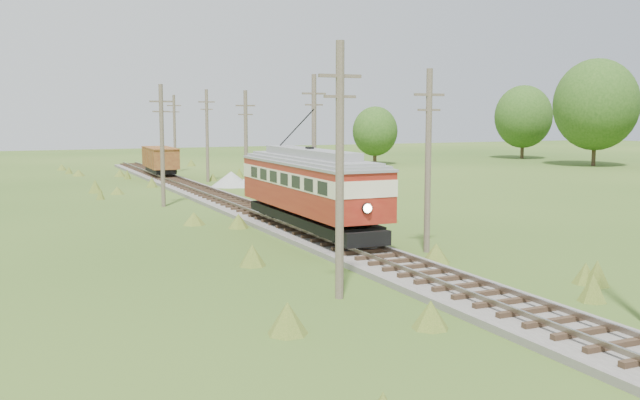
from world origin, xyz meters
name	(u,v)px	position (x,y,z in m)	size (l,w,h in m)	color
railbed_main	(251,211)	(0.00, 34.00, 0.19)	(3.60, 96.00, 0.57)	#605B54
streetcar	(310,184)	(0.00, 24.32, 2.84)	(3.41, 13.69, 6.23)	black
gondola	(160,159)	(0.00, 62.69, 1.97)	(2.83, 7.96, 2.62)	black
gravel_pile	(233,179)	(4.29, 51.64, 0.64)	(3.78, 4.01, 1.38)	gray
utility_pole_r_2	(428,159)	(3.30, 18.00, 4.42)	(1.60, 0.30, 8.60)	brown
utility_pole_r_3	(314,144)	(3.20, 31.00, 4.63)	(1.60, 0.30, 9.00)	brown
utility_pole_r_4	(246,142)	(3.00, 44.00, 4.32)	(1.60, 0.30, 8.40)	brown
utility_pole_r_5	(207,135)	(3.40, 57.00, 4.58)	(1.60, 0.30, 8.90)	brown
utility_pole_r_6	(175,133)	(3.20, 70.00, 4.47)	(1.60, 0.30, 8.70)	brown
utility_pole_l_a	(340,168)	(-4.20, 12.00, 4.63)	(1.60, 0.30, 9.00)	brown
utility_pole_l_b	(162,144)	(-4.50, 40.00, 4.42)	(1.60, 0.30, 8.60)	brown
tree_right_4	(596,105)	(54.00, 58.00, 7.75)	(10.50, 10.50, 13.53)	#38281C
tree_right_5	(523,117)	(56.00, 74.00, 6.19)	(8.40, 8.40, 10.82)	#38281C
tree_mid_b	(375,131)	(30.00, 72.00, 4.33)	(5.88, 5.88, 7.57)	#38281C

